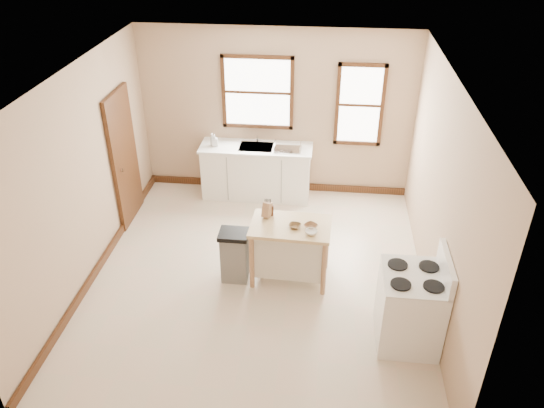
{
  "coord_description": "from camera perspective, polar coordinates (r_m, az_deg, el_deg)",
  "views": [
    {
      "loc": [
        0.81,
        -5.7,
        4.63
      ],
      "look_at": [
        0.16,
        0.4,
        0.92
      ],
      "focal_mm": 35.0,
      "sensor_mm": 36.0,
      "label": 1
    }
  ],
  "objects": [
    {
      "name": "wall_back",
      "position": [
        8.85,
        0.44,
        9.74
      ],
      "size": [
        4.5,
        0.04,
        2.8
      ],
      "primitive_type": "cube",
      "color": "tan",
      "rests_on": "ground"
    },
    {
      "name": "soap_bottle_a",
      "position": [
        8.85,
        -6.41,
        6.93
      ],
      "size": [
        0.1,
        0.1,
        0.22
      ],
      "primitive_type": "imported",
      "rotation": [
        0.0,
        0.0,
        -0.28
      ],
      "color": "#B2B2B2",
      "rests_on": "sink_counter"
    },
    {
      "name": "sink_counter",
      "position": [
        9.01,
        -1.68,
        3.54
      ],
      "size": [
        1.86,
        0.62,
        0.92
      ],
      "primitive_type": null,
      "color": "white",
      "rests_on": "ground"
    },
    {
      "name": "gas_stove",
      "position": [
        6.3,
        14.72,
        -9.86
      ],
      "size": [
        0.75,
        0.76,
        1.21
      ],
      "primitive_type": null,
      "color": "white",
      "rests_on": "ground"
    },
    {
      "name": "window_main",
      "position": [
        8.75,
        -1.56,
        11.9
      ],
      "size": [
        1.17,
        0.06,
        1.22
      ],
      "primitive_type": null,
      "color": "#361E0E",
      "rests_on": "wall_back"
    },
    {
      "name": "bowl_a",
      "position": [
        6.81,
        2.47,
        -2.37
      ],
      "size": [
        0.18,
        0.18,
        0.04
      ],
      "primitive_type": "imported",
      "rotation": [
        0.0,
        0.0,
        -0.19
      ],
      "color": "brown",
      "rests_on": "kitchen_island"
    },
    {
      "name": "trash_bin",
      "position": [
        7.14,
        -4.05,
        -5.55
      ],
      "size": [
        0.39,
        0.32,
        0.75
      ],
      "primitive_type": null,
      "rotation": [
        0.0,
        0.0,
        0.0
      ],
      "color": "slate",
      "rests_on": "ground"
    },
    {
      "name": "floor",
      "position": [
        7.39,
        -1.57,
        -7.67
      ],
      "size": [
        5.0,
        5.0,
        0.0
      ],
      "primitive_type": "plane",
      "color": "beige",
      "rests_on": "ground"
    },
    {
      "name": "ceiling",
      "position": [
        6.04,
        -1.95,
        13.49
      ],
      "size": [
        5.0,
        5.0,
        0.0
      ],
      "primitive_type": "plane",
      "rotation": [
        3.14,
        0.0,
        0.0
      ],
      "color": "white",
      "rests_on": "ground"
    },
    {
      "name": "wall_left",
      "position": [
        7.24,
        -19.71,
        2.66
      ],
      "size": [
        0.04,
        5.0,
        2.8
      ],
      "primitive_type": "cube",
      "color": "tan",
      "rests_on": "ground"
    },
    {
      "name": "window_side",
      "position": [
        8.74,
        9.42,
        10.44
      ],
      "size": [
        0.77,
        0.06,
        1.37
      ],
      "primitive_type": null,
      "color": "#361E0E",
      "rests_on": "wall_back"
    },
    {
      "name": "pepper_grinder",
      "position": [
        7.02,
        0.01,
        -0.71
      ],
      "size": [
        0.04,
        0.04,
        0.15
      ],
      "primitive_type": "cylinder",
      "rotation": [
        0.0,
        0.0,
        -0.01
      ],
      "color": "#452412",
      "rests_on": "kitchen_island"
    },
    {
      "name": "wall_right",
      "position": [
        6.71,
        17.67,
        0.74
      ],
      "size": [
        0.04,
        5.0,
        2.8
      ],
      "primitive_type": "cube",
      "color": "tan",
      "rests_on": "ground"
    },
    {
      "name": "knife_block",
      "position": [
        6.98,
        -0.55,
        -0.67
      ],
      "size": [
        0.13,
        0.13,
        0.2
      ],
      "primitive_type": null,
      "rotation": [
        0.0,
        0.0,
        -0.4
      ],
      "color": "#DEAF74",
      "rests_on": "kitchen_island"
    },
    {
      "name": "soap_bottle_b",
      "position": [
        8.83,
        -6.18,
        6.84
      ],
      "size": [
        0.11,
        0.11,
        0.2
      ],
      "primitive_type": "imported",
      "rotation": [
        0.0,
        0.0,
        0.18
      ],
      "color": "#B2B2B2",
      "rests_on": "sink_counter"
    },
    {
      "name": "baseboard_left",
      "position": [
        7.91,
        -17.81,
        -5.89
      ],
      "size": [
        0.04,
        5.0,
        0.12
      ],
      "primitive_type": "cube",
      "color": "#361E0E",
      "rests_on": "ground"
    },
    {
      "name": "door_left",
      "position": [
        8.43,
        -15.6,
        4.79
      ],
      "size": [
        0.06,
        0.9,
        2.1
      ],
      "primitive_type": "cube",
      "color": "#361E0E",
      "rests_on": "ground"
    },
    {
      "name": "bowl_b",
      "position": [
        6.82,
        4.2,
        -2.38
      ],
      "size": [
        0.23,
        0.23,
        0.04
      ],
      "primitive_type": "imported",
      "rotation": [
        0.0,
        0.0,
        0.89
      ],
      "color": "brown",
      "rests_on": "kitchen_island"
    },
    {
      "name": "dish_rack",
      "position": [
        8.66,
        1.71,
        6.17
      ],
      "size": [
        0.47,
        0.37,
        0.11
      ],
      "primitive_type": null,
      "rotation": [
        0.0,
        0.0,
        0.11
      ],
      "color": "silver",
      "rests_on": "sink_counter"
    },
    {
      "name": "bowl_c",
      "position": [
        6.7,
        4.24,
        -3.03
      ],
      "size": [
        0.16,
        0.16,
        0.05
      ],
      "primitive_type": "imported",
      "rotation": [
        0.0,
        0.0,
        0.04
      ],
      "color": "white",
      "rests_on": "kitchen_island"
    },
    {
      "name": "faucet",
      "position": [
        8.92,
        -1.58,
        7.32
      ],
      "size": [
        0.03,
        0.03,
        0.22
      ],
      "primitive_type": "cylinder",
      "color": "silver",
      "rests_on": "sink_counter"
    },
    {
      "name": "kitchen_island",
      "position": [
        7.11,
        1.96,
        -5.13
      ],
      "size": [
        1.07,
        0.71,
        0.85
      ],
      "primitive_type": null,
      "rotation": [
        0.0,
        0.0,
        -0.04
      ],
      "color": "#E1CE84",
      "rests_on": "ground"
    },
    {
      "name": "baseboard_back",
      "position": [
        9.4,
        0.39,
        2.04
      ],
      "size": [
        4.5,
        0.04,
        0.12
      ],
      "primitive_type": "cube",
      "color": "#361E0E",
      "rests_on": "ground"
    }
  ]
}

